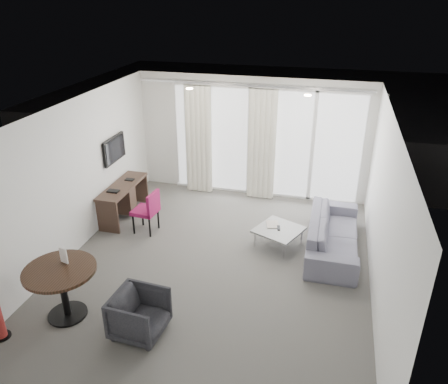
% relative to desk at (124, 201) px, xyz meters
% --- Properties ---
extents(floor, '(5.00, 6.00, 0.00)m').
position_rel_desk_xyz_m(floor, '(2.25, -1.25, -0.34)').
color(floor, '#54524D').
rests_on(floor, ground).
extents(ceiling, '(5.00, 6.00, 0.00)m').
position_rel_desk_xyz_m(ceiling, '(2.25, -1.25, 2.26)').
color(ceiling, white).
rests_on(ceiling, ground).
extents(wall_left, '(0.00, 6.00, 2.60)m').
position_rel_desk_xyz_m(wall_left, '(-0.25, -1.25, 0.96)').
color(wall_left, silver).
rests_on(wall_left, ground).
extents(wall_right, '(0.00, 6.00, 2.60)m').
position_rel_desk_xyz_m(wall_right, '(4.75, -1.25, 0.96)').
color(wall_right, silver).
rests_on(wall_right, ground).
extents(wall_front, '(5.00, 0.00, 2.60)m').
position_rel_desk_xyz_m(wall_front, '(2.25, -4.25, 0.96)').
color(wall_front, silver).
rests_on(wall_front, ground).
extents(window_panel, '(4.00, 0.02, 2.38)m').
position_rel_desk_xyz_m(window_panel, '(2.55, 1.74, 0.86)').
color(window_panel, white).
rests_on(window_panel, ground).
extents(window_frame, '(4.10, 0.06, 2.44)m').
position_rel_desk_xyz_m(window_frame, '(2.55, 1.72, 0.86)').
color(window_frame, white).
rests_on(window_frame, ground).
extents(curtain_left, '(0.60, 0.20, 2.38)m').
position_rel_desk_xyz_m(curtain_left, '(1.10, 1.57, 0.86)').
color(curtain_left, silver).
rests_on(curtain_left, ground).
extents(curtain_right, '(0.60, 0.20, 2.38)m').
position_rel_desk_xyz_m(curtain_right, '(2.50, 1.57, 0.86)').
color(curtain_right, silver).
rests_on(curtain_right, ground).
extents(curtain_track, '(4.80, 0.04, 0.04)m').
position_rel_desk_xyz_m(curtain_track, '(2.25, 1.57, 2.11)').
color(curtain_track, '#B2B2B7').
rests_on(curtain_track, ceiling).
extents(downlight_a, '(0.12, 0.12, 0.02)m').
position_rel_desk_xyz_m(downlight_a, '(1.35, 0.35, 2.25)').
color(downlight_a, '#FFE0B2').
rests_on(downlight_a, ceiling).
extents(downlight_b, '(0.12, 0.12, 0.02)m').
position_rel_desk_xyz_m(downlight_b, '(3.45, 0.35, 2.25)').
color(downlight_b, '#FFE0B2').
rests_on(downlight_b, ceiling).
extents(desk, '(0.45, 1.45, 0.68)m').
position_rel_desk_xyz_m(desk, '(0.00, 0.00, 0.00)').
color(desk, '#3A281F').
rests_on(desk, floor).
extents(tv, '(0.05, 0.80, 0.50)m').
position_rel_desk_xyz_m(tv, '(-0.20, 0.20, 1.01)').
color(tv, black).
rests_on(tv, wall_left).
extents(desk_chair, '(0.49, 0.47, 0.84)m').
position_rel_desk_xyz_m(desk_chair, '(0.67, -0.45, 0.08)').
color(desk_chair, maroon).
rests_on(desk_chair, floor).
extents(round_table, '(1.30, 1.30, 0.79)m').
position_rel_desk_xyz_m(round_table, '(0.54, -2.93, 0.05)').
color(round_table, black).
rests_on(round_table, floor).
extents(menu_card, '(0.13, 0.05, 0.23)m').
position_rel_desk_xyz_m(menu_card, '(0.52, -2.78, 0.38)').
color(menu_card, white).
rests_on(menu_card, round_table).
extents(tub_armchair, '(0.73, 0.71, 0.62)m').
position_rel_desk_xyz_m(tub_armchair, '(1.70, -2.99, -0.03)').
color(tub_armchair, '#232328').
rests_on(tub_armchair, floor).
extents(coffee_table, '(0.98, 0.98, 0.33)m').
position_rel_desk_xyz_m(coffee_table, '(3.18, -0.33, -0.17)').
color(coffee_table, gray).
rests_on(coffee_table, floor).
extents(remote, '(0.09, 0.19, 0.02)m').
position_rel_desk_xyz_m(remote, '(3.18, -0.31, 0.02)').
color(remote, black).
rests_on(remote, coffee_table).
extents(magazine, '(0.27, 0.31, 0.02)m').
position_rel_desk_xyz_m(magazine, '(3.05, -0.21, 0.02)').
color(magazine, gray).
rests_on(magazine, coffee_table).
extents(sofa, '(0.85, 2.16, 0.63)m').
position_rel_desk_xyz_m(sofa, '(4.13, -0.23, -0.02)').
color(sofa, slate).
rests_on(sofa, floor).
extents(terrace_slab, '(5.60, 3.00, 0.12)m').
position_rel_desk_xyz_m(terrace_slab, '(2.55, 3.25, -0.40)').
color(terrace_slab, '#4D4D50').
rests_on(terrace_slab, ground).
extents(rattan_chair_a, '(0.59, 0.59, 0.81)m').
position_rel_desk_xyz_m(rattan_chair_a, '(3.28, 3.49, 0.07)').
color(rattan_chair_a, brown).
rests_on(rattan_chair_a, terrace_slab).
extents(rattan_chair_b, '(0.63, 0.63, 0.75)m').
position_rel_desk_xyz_m(rattan_chair_b, '(4.35, 3.75, 0.03)').
color(rattan_chair_b, brown).
rests_on(rattan_chair_b, terrace_slab).
extents(rattan_table, '(0.54, 0.54, 0.51)m').
position_rel_desk_xyz_m(rattan_table, '(3.51, 2.92, -0.09)').
color(rattan_table, brown).
rests_on(rattan_table, terrace_slab).
extents(balustrade, '(5.50, 0.06, 1.05)m').
position_rel_desk_xyz_m(balustrade, '(2.55, 4.70, 0.16)').
color(balustrade, '#B2B2B7').
rests_on(balustrade, terrace_slab).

